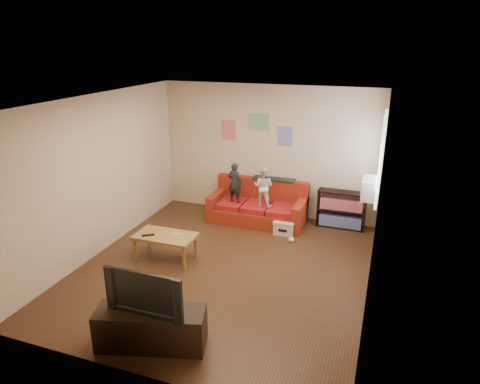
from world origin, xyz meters
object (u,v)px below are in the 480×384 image
(child_a, at_px, (235,183))
(file_box, at_px, (284,227))
(television, at_px, (148,290))
(bookshelf, at_px, (341,211))
(coffee_table, at_px, (165,238))
(tv_stand, at_px, (151,328))
(child_b, at_px, (264,186))
(sofa, at_px, (258,207))

(child_a, distance_m, file_box, 1.33)
(television, bearing_deg, bookshelf, 68.22)
(coffee_table, bearing_deg, file_box, 45.34)
(tv_stand, height_order, television, television)
(television, bearing_deg, child_b, 86.52)
(child_a, xyz_separation_m, child_b, (0.60, 0.00, -0.01))
(coffee_table, height_order, bookshelf, bookshelf)
(bookshelf, height_order, file_box, bookshelf)
(sofa, relative_size, coffee_table, 1.91)
(child_b, bearing_deg, coffee_table, 64.20)
(file_box, distance_m, television, 3.76)
(file_box, bearing_deg, tv_stand, -101.68)
(child_b, distance_m, tv_stand, 3.96)
(sofa, bearing_deg, child_b, -48.24)
(coffee_table, xyz_separation_m, file_box, (1.64, 1.66, -0.25))
(child_b, bearing_deg, file_box, 155.36)
(sofa, bearing_deg, bookshelf, 7.90)
(sofa, height_order, bookshelf, sofa)
(coffee_table, bearing_deg, television, -65.80)
(coffee_table, distance_m, bookshelf, 3.50)
(child_b, bearing_deg, television, 90.82)
(television, bearing_deg, sofa, 88.74)
(tv_stand, relative_size, television, 1.32)
(coffee_table, xyz_separation_m, bookshelf, (2.61, 2.33, -0.06))
(child_a, xyz_separation_m, television, (0.36, -3.92, -0.04))
(sofa, relative_size, file_box, 4.94)
(file_box, bearing_deg, child_b, 151.06)
(sofa, bearing_deg, coffee_table, -114.89)
(child_b, distance_m, file_box, 0.89)
(sofa, xyz_separation_m, child_a, (-0.45, -0.17, 0.53))
(file_box, height_order, tv_stand, tv_stand)
(file_box, bearing_deg, sofa, 145.78)
(tv_stand, distance_m, television, 0.53)
(child_b, relative_size, tv_stand, 0.61)
(child_b, distance_m, television, 3.92)
(bookshelf, xyz_separation_m, tv_stand, (-1.72, -4.31, -0.09))
(child_a, xyz_separation_m, tv_stand, (0.36, -3.92, -0.57))
(child_a, distance_m, coffee_table, 2.06)
(child_a, bearing_deg, file_box, 173.40)
(sofa, distance_m, tv_stand, 4.08)
(sofa, distance_m, child_b, 0.57)
(file_box, height_order, television, television)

